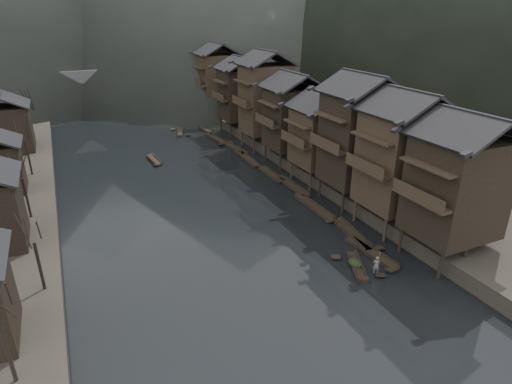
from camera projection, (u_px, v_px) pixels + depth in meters
water at (238, 257)px, 39.76m from camera, size 300.00×300.00×0.00m
right_bank at (322, 118)px, 86.23m from camera, size 40.00×200.00×1.80m
stilt_houses at (298, 105)px, 59.16m from camera, size 9.00×67.60×15.61m
bare_trees at (27, 160)px, 46.30m from camera, size 3.52×59.11×7.04m
moored_sampans at (250, 160)px, 64.44m from camera, size 3.10×65.62×0.47m
midriver_boats at (169, 144)px, 71.85m from camera, size 9.82×19.50×0.44m
stone_bridge at (117, 85)px, 97.78m from camera, size 40.00×6.00×9.00m
hero_sampan at (357, 266)px, 37.97m from camera, size 2.83×4.87×0.44m
cargo_heap at (355, 260)px, 37.89m from camera, size 1.09×1.43×0.66m
boatman at (377, 263)px, 36.50m from camera, size 0.73×0.63×1.68m
bamboo_pole at (382, 235)px, 35.54m from camera, size 2.00×2.20×3.56m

